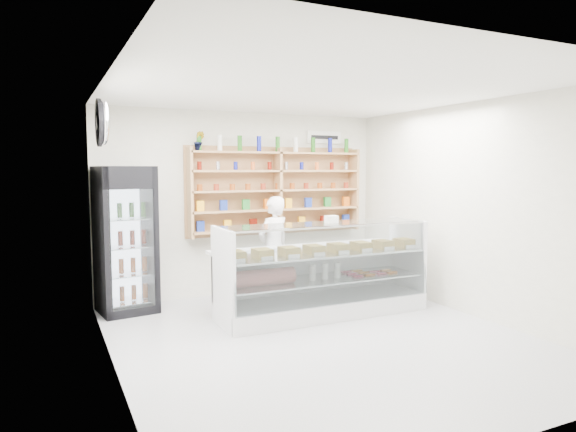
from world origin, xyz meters
TOP-DOWN VIEW (x-y plane):
  - room at (0.00, 0.00)m, footprint 5.00×5.00m
  - display_counter at (0.49, 0.88)m, footprint 2.82×0.84m
  - shop_worker at (0.22, 1.87)m, footprint 0.65×0.54m
  - drinks_cooler at (-1.84, 2.13)m, footprint 0.79×0.78m
  - wall_shelving at (0.50, 2.34)m, footprint 2.84×0.28m
  - potted_plant at (-0.75, 2.34)m, footprint 0.19×0.17m
  - security_mirror at (-2.17, 1.20)m, footprint 0.15×0.50m
  - wall_sign at (1.40, 2.47)m, footprint 0.62×0.03m

SIDE VIEW (x-z plane):
  - display_counter at x=0.49m, z-range -0.27..0.96m
  - shop_worker at x=0.22m, z-range 0.00..1.53m
  - drinks_cooler at x=-1.84m, z-range 0.00..1.97m
  - room at x=0.00m, z-range -1.10..3.90m
  - wall_shelving at x=0.50m, z-range 0.93..2.26m
  - potted_plant at x=-0.75m, z-range 2.20..2.47m
  - security_mirror at x=-2.17m, z-range 2.20..2.70m
  - wall_sign at x=1.40m, z-range 2.35..2.55m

